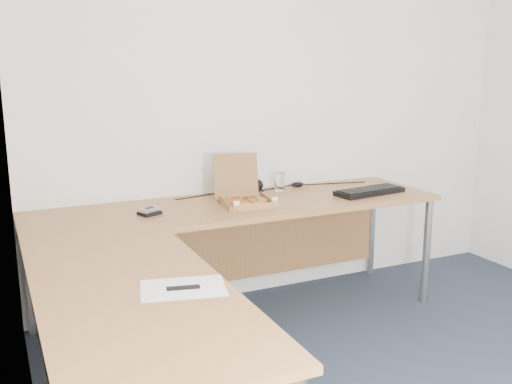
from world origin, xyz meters
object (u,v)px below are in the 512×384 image
drinking_glass (280,182)px  wallet (150,213)px  desk (215,233)px  pizza_box (245,199)px  keyboard (369,191)px

drinking_glass → wallet: size_ratio=1.10×
drinking_glass → wallet: 0.98m
desk → pizza_box: size_ratio=7.72×
pizza_box → wallet: (-0.58, -0.00, -0.02)m
drinking_glass → pizza_box: bearing=-145.3°
pizza_box → keyboard: 0.85m
pizza_box → keyboard: pizza_box is taller
desk → drinking_glass: size_ratio=20.79×
keyboard → wallet: size_ratio=4.34×
drinking_glass → keyboard: 0.59m
drinking_glass → keyboard: size_ratio=0.25×
drinking_glass → wallet: drinking_glass is taller
keyboard → wallet: keyboard is taller
desk → pizza_box: pizza_box is taller
desk → keyboard: 1.23m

